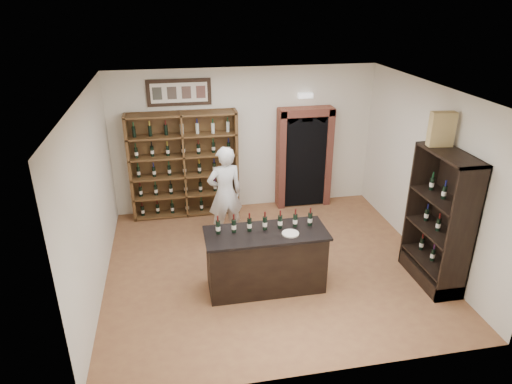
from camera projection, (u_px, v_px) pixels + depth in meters
floor at (270, 265)px, 7.91m from camera, size 5.50×5.50×0.00m
ceiling at (272, 92)px, 6.70m from camera, size 5.50×5.50×0.00m
wall_back at (245, 140)px, 9.55m from camera, size 5.50×0.04×3.00m
wall_left at (92, 199)px, 6.84m from camera, size 0.04×5.00×3.00m
wall_right at (428, 174)px, 7.78m from camera, size 0.04×5.00×3.00m
wine_shelf at (184, 165)px, 9.34m from camera, size 2.20×0.38×2.20m
framed_picture at (179, 92)px, 8.88m from camera, size 1.25×0.04×0.52m
arched_doorway at (304, 155)px, 9.76m from camera, size 1.17×0.35×2.17m
emergency_light at (305, 96)px, 9.33m from camera, size 0.30×0.10×0.10m
tasting_counter at (266, 260)px, 7.14m from camera, size 1.88×0.78×1.00m
counter_bottle_0 at (218, 227)px, 6.85m from camera, size 0.07×0.07×0.30m
counter_bottle_1 at (234, 226)px, 6.89m from camera, size 0.07×0.07×0.30m
counter_bottle_2 at (249, 224)px, 6.93m from camera, size 0.07×0.07×0.30m
counter_bottle_3 at (265, 223)px, 6.97m from camera, size 0.07×0.07×0.30m
counter_bottle_4 at (280, 222)px, 7.02m from camera, size 0.07×0.07×0.30m
counter_bottle_5 at (295, 220)px, 7.06m from camera, size 0.07×0.07×0.30m
counter_bottle_6 at (310, 219)px, 7.10m from camera, size 0.07×0.07×0.30m
side_cabinet at (438, 239)px, 7.23m from camera, size 0.48×1.20×2.20m
shopkeeper at (225, 194)px, 8.46m from camera, size 0.74×0.55×1.83m
plate at (290, 233)px, 6.87m from camera, size 0.26×0.26×0.02m
wine_crate at (442, 129)px, 6.83m from camera, size 0.39×0.20×0.53m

